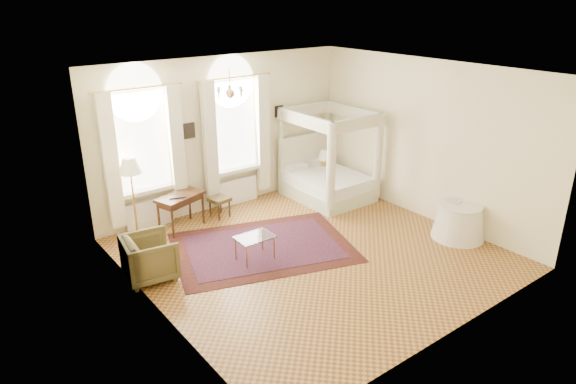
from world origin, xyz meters
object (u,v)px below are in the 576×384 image
at_px(writing_desk, 180,200).
at_px(stool, 219,201).
at_px(nightstand, 325,178).
at_px(floor_lamp, 130,170).
at_px(canopy_bed, 328,178).
at_px(coffee_table, 255,239).
at_px(armchair, 150,257).
at_px(side_table, 459,221).

xyz_separation_m(writing_desk, stool, (0.90, 0.03, -0.25)).
relative_size(nightstand, floor_lamp, 0.32).
bearing_deg(writing_desk, floor_lamp, 168.86).
height_order(canopy_bed, nightstand, canopy_bed).
bearing_deg(writing_desk, coffee_table, -77.29).
bearing_deg(writing_desk, armchair, -131.78).
bearing_deg(canopy_bed, floor_lamp, 170.81).
height_order(stool, coffee_table, coffee_table).
distance_m(canopy_bed, floor_lamp, 4.51).
height_order(canopy_bed, coffee_table, canopy_bed).
height_order(writing_desk, side_table, writing_desk).
bearing_deg(floor_lamp, armchair, -104.31).
bearing_deg(floor_lamp, canopy_bed, -9.19).
bearing_deg(coffee_table, stool, 77.30).
height_order(coffee_table, floor_lamp, floor_lamp).
bearing_deg(canopy_bed, writing_desk, 171.31).
xyz_separation_m(armchair, side_table, (5.40, -2.21, -0.04)).
relative_size(writing_desk, armchair, 1.29).
distance_m(writing_desk, floor_lamp, 1.19).
xyz_separation_m(stool, side_table, (3.20, -3.69, -0.03)).
height_order(nightstand, writing_desk, writing_desk).
xyz_separation_m(canopy_bed, armchair, (-4.78, -0.92, -0.09)).
relative_size(writing_desk, coffee_table, 1.59).
xyz_separation_m(canopy_bed, nightstand, (0.36, 0.50, -0.21)).
height_order(stool, floor_lamp, floor_lamp).
bearing_deg(floor_lamp, writing_desk, -11.14).
distance_m(nightstand, coffee_table, 3.92).
height_order(canopy_bed, writing_desk, canopy_bed).
bearing_deg(armchair, stool, -47.61).
bearing_deg(stool, canopy_bed, -12.27).
relative_size(armchair, floor_lamp, 0.51).
xyz_separation_m(canopy_bed, floor_lamp, (-4.36, 0.71, 0.92)).
bearing_deg(canopy_bed, stool, 167.73).
bearing_deg(writing_desk, side_table, -41.77).
distance_m(armchair, floor_lamp, 1.96).
height_order(canopy_bed, stool, canopy_bed).
bearing_deg(armchair, writing_desk, -33.34).
xyz_separation_m(writing_desk, side_table, (4.10, -3.66, -0.28)).
xyz_separation_m(nightstand, floor_lamp, (-4.72, 0.21, 1.13)).
height_order(nightstand, armchair, armchair).
bearing_deg(side_table, coffee_table, 155.33).
xyz_separation_m(nightstand, coffee_table, (-3.39, -1.95, 0.14)).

